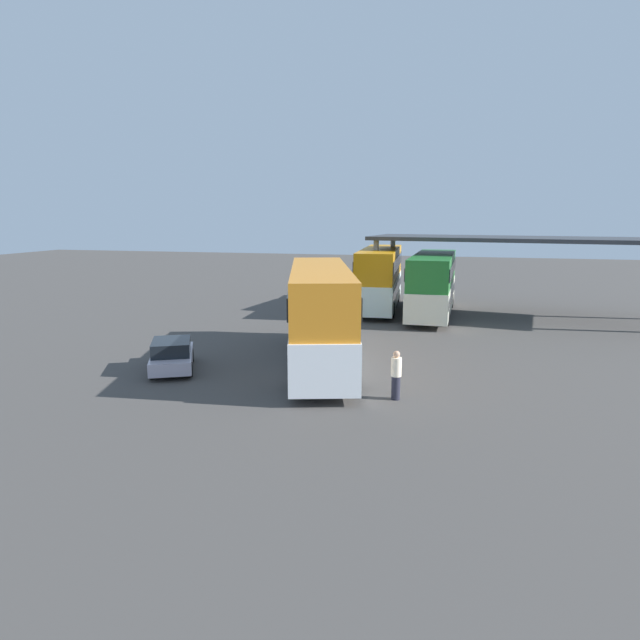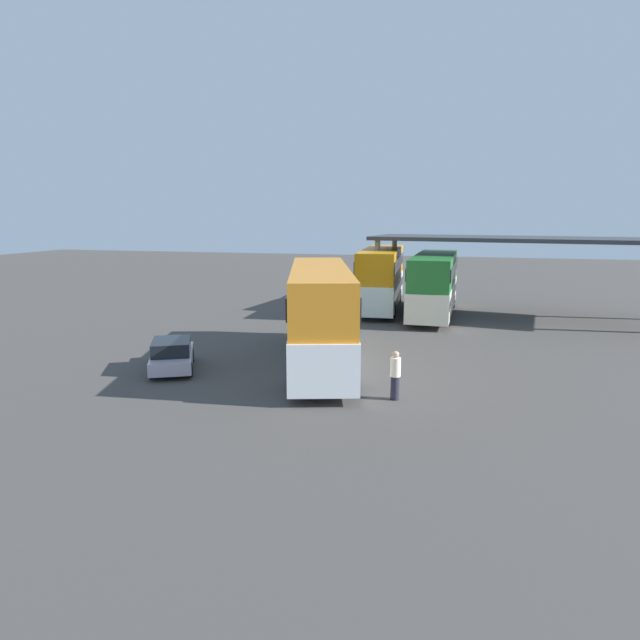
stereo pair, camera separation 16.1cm
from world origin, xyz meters
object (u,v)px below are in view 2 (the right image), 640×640
at_px(parked_hatchback, 172,355).
at_px(double_decker_mid_row, 434,282).
at_px(double_decker_main, 320,312).
at_px(double_decker_near_canopy, 381,276).
at_px(pedestrian_waiting, 395,375).

xyz_separation_m(parked_hatchback, double_decker_mid_row, (10.21, 16.14, 1.56)).
height_order(double_decker_main, double_decker_mid_row, double_decker_main).
xyz_separation_m(parked_hatchback, double_decker_near_canopy, (6.45, 17.84, 1.67)).
bearing_deg(parked_hatchback, double_decker_mid_row, -58.40).
relative_size(parked_hatchback, double_decker_near_canopy, 0.37).
bearing_deg(double_decker_mid_row, double_decker_main, 163.84).
height_order(double_decker_near_canopy, double_decker_mid_row, double_decker_near_canopy).
bearing_deg(double_decker_mid_row, double_decker_near_canopy, 67.05).
distance_m(double_decker_main, pedestrian_waiting, 5.75).
xyz_separation_m(double_decker_near_canopy, pedestrian_waiting, (3.30, -19.28, -1.43)).
bearing_deg(double_decker_main, double_decker_mid_row, -33.36).
height_order(double_decker_main, parked_hatchback, double_decker_main).
bearing_deg(double_decker_mid_row, pedestrian_waiting, 179.94).
xyz_separation_m(double_decker_near_canopy, double_decker_mid_row, (3.76, -1.70, -0.11)).
xyz_separation_m(parked_hatchback, pedestrian_waiting, (9.75, -1.43, 0.24)).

